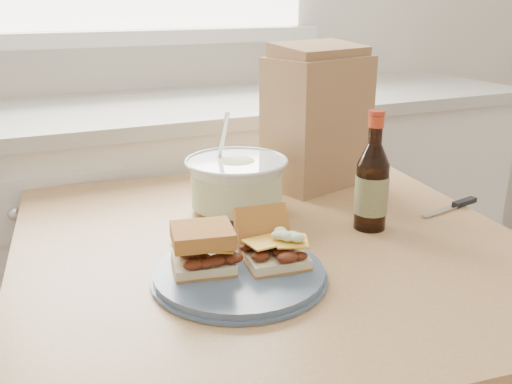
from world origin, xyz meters
name	(u,v)px	position (x,y,z in m)	size (l,w,h in m)	color
cabinet_run	(177,237)	(0.00, 1.70, 0.47)	(2.50, 0.64, 0.94)	white
dining_table	(271,294)	(-0.05, 0.86, 0.69)	(1.08, 1.08, 0.81)	tan
plate	(239,274)	(-0.17, 0.74, 0.82)	(0.29, 0.29, 0.02)	#465972
sandwich_left	(203,248)	(-0.22, 0.77, 0.86)	(0.12, 0.11, 0.07)	beige
sandwich_right	(271,244)	(-0.11, 0.76, 0.85)	(0.11, 0.15, 0.09)	beige
coleslaw_bowl	(237,185)	(-0.05, 1.05, 0.86)	(0.23, 0.23, 0.22)	silver
beer_bottle	(372,185)	(0.16, 0.84, 0.90)	(0.07, 0.07, 0.24)	black
knife	(458,204)	(0.42, 0.86, 0.81)	(0.18, 0.05, 0.01)	silver
paper_bag	(317,122)	(0.21, 1.14, 0.96)	(0.24, 0.16, 0.32)	#986A49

